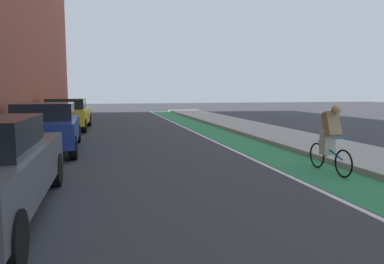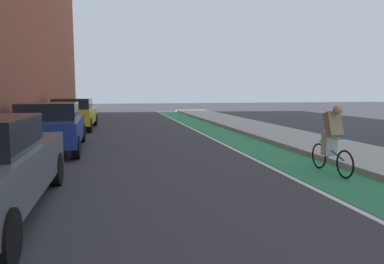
{
  "view_description": "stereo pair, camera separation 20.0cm",
  "coord_description": "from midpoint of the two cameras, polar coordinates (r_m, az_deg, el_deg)",
  "views": [
    {
      "loc": [
        -1.38,
        4.63,
        1.9
      ],
      "look_at": [
        0.47,
        12.32,
        0.99
      ],
      "focal_mm": 33.56,
      "sensor_mm": 36.0,
      "label": 1
    },
    {
      "loc": [
        -1.18,
        4.58,
        1.9
      ],
      "look_at": [
        0.47,
        12.32,
        0.99
      ],
      "focal_mm": 33.56,
      "sensor_mm": 36.0,
      "label": 2
    }
  ],
  "objects": [
    {
      "name": "bike_lane_paint",
      "position": [
        14.14,
        6.3,
        -1.2
      ],
      "size": [
        1.6,
        39.58,
        0.0
      ],
      "primitive_type": "cube",
      "color": "#2D8451",
      "rests_on": "ground"
    },
    {
      "name": "ground_plane",
      "position": [
        11.42,
        -6.86,
        -3.07
      ],
      "size": [
        87.07,
        87.07,
        0.0
      ],
      "primitive_type": "plane",
      "color": "#38383D"
    },
    {
      "name": "lane_divider_stripe",
      "position": [
        13.87,
        2.8,
        -1.32
      ],
      "size": [
        0.12,
        39.58,
        0.0
      ],
      "primitive_type": "cube",
      "color": "white",
      "rests_on": "ground"
    },
    {
      "name": "cyclist_trailing",
      "position": [
        8.9,
        20.5,
        -0.94
      ],
      "size": [
        0.48,
        1.68,
        1.59
      ],
      "color": "black",
      "rests_on": "ground"
    },
    {
      "name": "parked_sedan_yellow_cab",
      "position": [
        18.61,
        -19.49,
        2.75
      ],
      "size": [
        2.1,
        4.4,
        1.53
      ],
      "color": "yellow",
      "rests_on": "ground"
    },
    {
      "name": "parked_sedan_blue",
      "position": [
        12.2,
        -22.6,
        0.81
      ],
      "size": [
        2.09,
        4.62,
        1.53
      ],
      "color": "navy",
      "rests_on": "ground"
    },
    {
      "name": "sidewalk_right",
      "position": [
        15.0,
        14.13,
        -0.65
      ],
      "size": [
        2.74,
        39.58,
        0.14
      ],
      "primitive_type": "cube",
      "color": "#A8A59E",
      "rests_on": "ground"
    }
  ]
}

